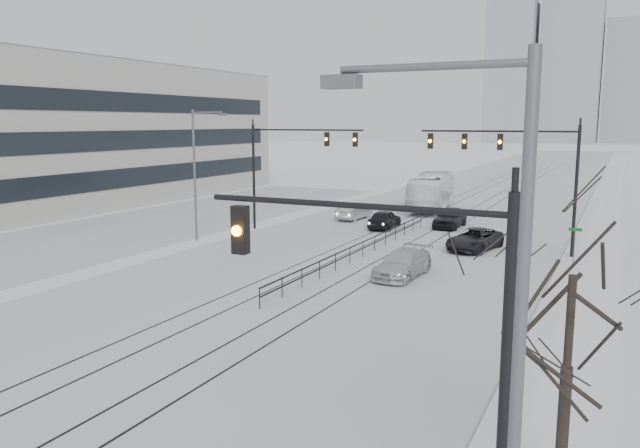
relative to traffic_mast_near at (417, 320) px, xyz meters
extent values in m
cube|color=silver|center=(-10.79, 54.00, -4.55)|extent=(22.00, 260.00, 0.02)
cube|color=white|center=(2.71, 54.00, -4.48)|extent=(5.00, 260.00, 0.16)
cube|color=gray|center=(0.26, 54.00, -4.50)|extent=(0.10, 260.00, 0.12)
cube|color=silver|center=(-30.79, 29.00, -4.55)|extent=(14.00, 60.00, 0.03)
cube|color=black|center=(-13.39, 34.00, -4.54)|extent=(0.10, 180.00, 0.01)
cube|color=black|center=(-11.99, 34.00, -4.54)|extent=(0.10, 180.00, 0.01)
cube|color=black|center=(-9.59, 34.00, -4.54)|extent=(0.10, 180.00, 0.01)
cube|color=black|center=(-8.19, 34.00, -4.54)|extent=(0.10, 180.00, 0.01)
cube|color=#AFADA6|center=(-48.79, 29.00, 2.44)|extent=(20.00, 62.00, 14.00)
cube|color=black|center=(-38.77, 29.00, 2.44)|extent=(0.08, 58.00, 12.00)
cube|color=#8F939D|center=(-40.79, 254.00, 22.94)|extent=(18.00, 18.00, 55.00)
cube|color=#8F939D|center=(-18.79, 262.00, 31.44)|extent=(22.00, 22.00, 72.00)
cube|color=#8F939D|center=(1.21, 270.00, 19.44)|extent=(16.00, 16.00, 48.00)
cylinder|color=black|center=(1.61, 0.00, -1.06)|extent=(0.20, 0.20, 7.00)
cylinder|color=black|center=(-1.39, 0.00, 2.04)|extent=(6.00, 0.12, 0.12)
cube|color=black|center=(-3.79, 0.00, 1.39)|extent=(0.32, 0.24, 1.00)
sphere|color=orange|center=(-3.79, -0.14, 1.39)|extent=(0.22, 0.22, 0.22)
cylinder|color=black|center=(0.71, 29.00, -0.56)|extent=(0.20, 0.20, 8.00)
cylinder|color=black|center=(-4.04, 29.00, 3.04)|extent=(9.50, 0.12, 0.12)
cube|color=black|center=(-8.19, 29.00, 2.39)|extent=(0.32, 0.24, 1.00)
sphere|color=orange|center=(-8.19, 28.86, 2.39)|extent=(0.22, 0.22, 0.22)
cube|color=black|center=(-5.99, 29.00, 2.39)|extent=(0.32, 0.24, 1.00)
sphere|color=orange|center=(-5.99, 28.86, 2.39)|extent=(0.22, 0.22, 0.22)
cube|color=black|center=(-3.79, 29.00, 2.39)|extent=(0.32, 0.24, 1.00)
sphere|color=orange|center=(-3.79, 28.86, 2.39)|extent=(0.22, 0.22, 0.22)
cylinder|color=black|center=(-22.29, 30.00, -0.56)|extent=(0.20, 0.20, 8.00)
cylinder|color=black|center=(-17.79, 30.00, 3.04)|extent=(9.00, 0.12, 0.12)
cube|color=black|center=(-13.89, 30.00, 2.39)|extent=(0.32, 0.24, 1.00)
sphere|color=orange|center=(-13.89, 29.86, 2.39)|extent=(0.22, 0.22, 0.22)
cube|color=black|center=(-16.09, 30.00, 2.39)|extent=(0.32, 0.24, 1.00)
sphere|color=orange|center=(-16.09, 29.86, 2.39)|extent=(0.22, 0.22, 0.22)
cylinder|color=#595B60|center=(2.21, -3.00, -0.06)|extent=(0.16, 0.16, 9.00)
cylinder|color=#595B60|center=(1.01, -3.00, 4.24)|extent=(2.40, 0.10, 0.10)
cube|color=#595B60|center=(-0.19, -3.00, 4.09)|extent=(0.50, 0.25, 0.18)
cylinder|color=#595B60|center=(-23.29, 24.00, -0.06)|extent=(0.16, 0.16, 9.00)
cylinder|color=#595B60|center=(-22.09, 24.00, 4.24)|extent=(2.40, 0.10, 0.10)
cube|color=#595B60|center=(-20.89, 24.00, 4.09)|extent=(0.50, 0.25, 0.18)
cylinder|color=black|center=(2.41, 3.00, -3.06)|extent=(0.26, 0.26, 3.00)
cylinder|color=black|center=(2.41, 3.00, -0.81)|extent=(0.18, 0.18, 2.50)
cube|color=black|center=(-10.79, 24.00, -3.61)|extent=(0.06, 24.00, 0.06)
cube|color=black|center=(-10.79, 24.00, -4.01)|extent=(0.06, 24.00, 0.06)
cylinder|color=#595B60|center=(1.01, 26.00, -3.36)|extent=(0.06, 0.06, 2.40)
cube|color=#0C4C19|center=(1.01, 26.00, -2.26)|extent=(0.70, 0.04, 0.18)
imported|color=black|center=(-13.21, 34.38, -3.83)|extent=(1.92, 4.37, 1.46)
imported|color=#A0A4A8|center=(-17.12, 37.56, -3.85)|extent=(1.72, 4.39, 1.42)
imported|color=black|center=(-5.14, 29.17, -3.87)|extent=(3.25, 5.32, 1.38)
imported|color=silver|center=(-7.04, 20.39, -3.86)|extent=(2.28, 4.94, 1.40)
imported|color=black|center=(-8.79, 37.11, -3.77)|extent=(1.92, 4.67, 1.58)
imported|color=white|center=(-12.99, 46.56, -2.88)|extent=(4.40, 12.32, 3.36)
camera|label=1|loc=(3.22, -10.60, 3.56)|focal=35.00mm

